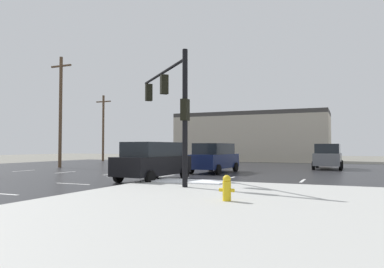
{
  "coord_description": "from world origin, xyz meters",
  "views": [
    {
      "loc": [
        12.12,
        -19.65,
        1.79
      ],
      "look_at": [
        1.67,
        4.66,
        2.76
      ],
      "focal_mm": 33.57,
      "sensor_mm": 36.0,
      "label": 1
    }
  ],
  "objects_px": {
    "suv_grey": "(328,156)",
    "utility_pole_far": "(61,110)",
    "fire_hydrant": "(227,188)",
    "suv_black": "(153,160)",
    "suv_navy": "(214,157)",
    "utility_pole_distant": "(103,127)",
    "sedan_blue": "(203,157)",
    "traffic_signal_mast": "(171,98)"
  },
  "relations": [
    {
      "from": "traffic_signal_mast",
      "to": "suv_navy",
      "type": "height_order",
      "value": "traffic_signal_mast"
    },
    {
      "from": "traffic_signal_mast",
      "to": "utility_pole_distant",
      "type": "relative_size",
      "value": 0.68
    },
    {
      "from": "suv_black",
      "to": "utility_pole_distant",
      "type": "height_order",
      "value": "utility_pole_distant"
    },
    {
      "from": "suv_black",
      "to": "sedan_blue",
      "type": "bearing_deg",
      "value": 16.11
    },
    {
      "from": "suv_grey",
      "to": "fire_hydrant",
      "type": "bearing_deg",
      "value": 175.34
    },
    {
      "from": "sedan_blue",
      "to": "utility_pole_distant",
      "type": "distance_m",
      "value": 18.79
    },
    {
      "from": "suv_black",
      "to": "suv_grey",
      "type": "bearing_deg",
      "value": -23.37
    },
    {
      "from": "sedan_blue",
      "to": "utility_pole_far",
      "type": "bearing_deg",
      "value": 28.41
    },
    {
      "from": "sedan_blue",
      "to": "suv_black",
      "type": "bearing_deg",
      "value": 100.64
    },
    {
      "from": "suv_navy",
      "to": "utility_pole_far",
      "type": "relative_size",
      "value": 0.51
    },
    {
      "from": "traffic_signal_mast",
      "to": "suv_black",
      "type": "xyz_separation_m",
      "value": [
        -1.99,
        1.89,
        -2.95
      ]
    },
    {
      "from": "fire_hydrant",
      "to": "suv_grey",
      "type": "bearing_deg",
      "value": 84.39
    },
    {
      "from": "suv_grey",
      "to": "utility_pole_far",
      "type": "bearing_deg",
      "value": 108.77
    },
    {
      "from": "fire_hydrant",
      "to": "sedan_blue",
      "type": "distance_m",
      "value": 21.35
    },
    {
      "from": "traffic_signal_mast",
      "to": "suv_grey",
      "type": "relative_size",
      "value": 1.18
    },
    {
      "from": "sedan_blue",
      "to": "utility_pole_far",
      "type": "xyz_separation_m",
      "value": [
        -11.08,
        -5.94,
        4.23
      ]
    },
    {
      "from": "fire_hydrant",
      "to": "suv_navy",
      "type": "bearing_deg",
      "value": 111.33
    },
    {
      "from": "suv_navy",
      "to": "utility_pole_distant",
      "type": "height_order",
      "value": "utility_pole_distant"
    },
    {
      "from": "suv_grey",
      "to": "suv_navy",
      "type": "xyz_separation_m",
      "value": [
        -7.08,
        -7.61,
        0.0
      ]
    },
    {
      "from": "suv_navy",
      "to": "utility_pole_distant",
      "type": "bearing_deg",
      "value": 58.5
    },
    {
      "from": "fire_hydrant",
      "to": "suv_navy",
      "type": "distance_m",
      "value": 13.94
    },
    {
      "from": "fire_hydrant",
      "to": "utility_pole_distant",
      "type": "height_order",
      "value": "utility_pole_distant"
    },
    {
      "from": "suv_black",
      "to": "suv_grey",
      "type": "relative_size",
      "value": 1.02
    },
    {
      "from": "suv_black",
      "to": "sedan_blue",
      "type": "height_order",
      "value": "suv_black"
    },
    {
      "from": "suv_black",
      "to": "utility_pole_far",
      "type": "relative_size",
      "value": 0.51
    },
    {
      "from": "suv_black",
      "to": "suv_grey",
      "type": "height_order",
      "value": "same"
    },
    {
      "from": "suv_black",
      "to": "traffic_signal_mast",
      "type": "bearing_deg",
      "value": -127.88
    },
    {
      "from": "suv_navy",
      "to": "sedan_blue",
      "type": "xyz_separation_m",
      "value": [
        -3.44,
        6.61,
        -0.24
      ]
    },
    {
      "from": "sedan_blue",
      "to": "utility_pole_distant",
      "type": "height_order",
      "value": "utility_pole_distant"
    },
    {
      "from": "traffic_signal_mast",
      "to": "sedan_blue",
      "type": "relative_size",
      "value": 1.26
    },
    {
      "from": "traffic_signal_mast",
      "to": "fire_hydrant",
      "type": "distance_m",
      "value": 6.8
    },
    {
      "from": "traffic_signal_mast",
      "to": "suv_black",
      "type": "bearing_deg",
      "value": 0.71
    },
    {
      "from": "traffic_signal_mast",
      "to": "suv_navy",
      "type": "distance_m",
      "value": 9.3
    },
    {
      "from": "traffic_signal_mast",
      "to": "suv_grey",
      "type": "bearing_deg",
      "value": -66.03
    },
    {
      "from": "fire_hydrant",
      "to": "suv_black",
      "type": "height_order",
      "value": "suv_black"
    },
    {
      "from": "fire_hydrant",
      "to": "suv_navy",
      "type": "xyz_separation_m",
      "value": [
        -5.07,
        12.97,
        0.55
      ]
    },
    {
      "from": "suv_black",
      "to": "suv_navy",
      "type": "distance_m",
      "value": 6.94
    },
    {
      "from": "fire_hydrant",
      "to": "suv_black",
      "type": "xyz_separation_m",
      "value": [
        -6.02,
        6.1,
        0.55
      ]
    },
    {
      "from": "suv_grey",
      "to": "utility_pole_distant",
      "type": "relative_size",
      "value": 0.58
    },
    {
      "from": "traffic_signal_mast",
      "to": "utility_pole_distant",
      "type": "height_order",
      "value": "utility_pole_distant"
    },
    {
      "from": "fire_hydrant",
      "to": "utility_pole_distant",
      "type": "bearing_deg",
      "value": 132.94
    },
    {
      "from": "suv_navy",
      "to": "utility_pole_distant",
      "type": "xyz_separation_m",
      "value": [
        -20.24,
        14.22,
        3.35
      ]
    }
  ]
}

